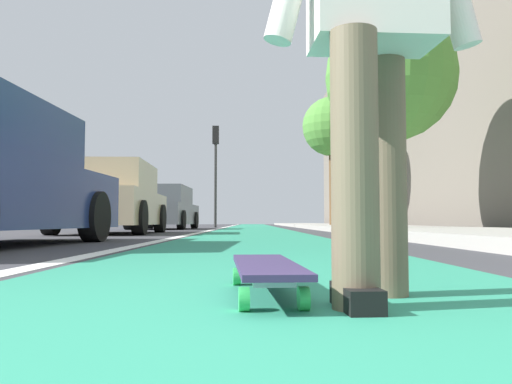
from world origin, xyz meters
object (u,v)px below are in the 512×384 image
(skater_person, at_px, (372,11))
(parked_car_far, at_px, (164,209))
(skateboard, at_px, (265,269))
(parked_car_mid, at_px, (112,200))
(street_tree_mid, at_px, (390,77))
(street_tree_far, at_px, (332,127))
(traffic_light, at_px, (216,158))

(skater_person, distance_m, parked_car_far, 16.40)
(skateboard, xyz_separation_m, parked_car_far, (15.89, 3.08, 0.61))
(parked_car_mid, xyz_separation_m, street_tree_mid, (0.51, -6.14, 2.82))
(parked_car_mid, distance_m, street_tree_mid, 6.78)
(skateboard, distance_m, street_tree_far, 18.78)
(parked_car_mid, height_order, traffic_light, traffic_light)
(skater_person, xyz_separation_m, street_tree_far, (18.26, -2.76, 3.02))
(street_tree_mid, bearing_deg, skater_person, 164.28)
(skateboard, distance_m, parked_car_mid, 9.65)
(parked_car_mid, relative_size, street_tree_far, 0.80)
(parked_car_far, bearing_deg, parked_car_mid, -179.62)
(street_tree_mid, height_order, street_tree_far, street_tree_far)
(street_tree_far, bearing_deg, traffic_light, 60.12)
(parked_car_mid, height_order, parked_car_far, parked_car_mid)
(street_tree_far, bearing_deg, skater_person, 171.41)
(skater_person, relative_size, street_tree_far, 0.32)
(skater_person, distance_m, traffic_light, 21.21)
(parked_car_mid, relative_size, street_tree_mid, 0.82)
(skateboard, relative_size, parked_car_far, 0.18)
(street_tree_far, bearing_deg, parked_car_mid, 145.60)
(skater_person, height_order, traffic_light, traffic_light)
(parked_car_mid, bearing_deg, traffic_light, -6.69)
(traffic_light, height_order, street_tree_far, street_tree_far)
(skater_person, distance_m, street_tree_far, 18.71)
(parked_car_mid, xyz_separation_m, street_tree_far, (8.97, -6.14, 3.24))
(skateboard, bearing_deg, traffic_light, 4.56)
(parked_car_far, xyz_separation_m, traffic_light, (4.96, -1.42, 2.40))
(skateboard, relative_size, parked_car_mid, 0.21)
(skater_person, height_order, street_tree_mid, street_tree_mid)
(skater_person, distance_m, street_tree_mid, 10.51)
(parked_car_mid, distance_m, street_tree_far, 11.34)
(skater_person, bearing_deg, traffic_light, 5.46)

